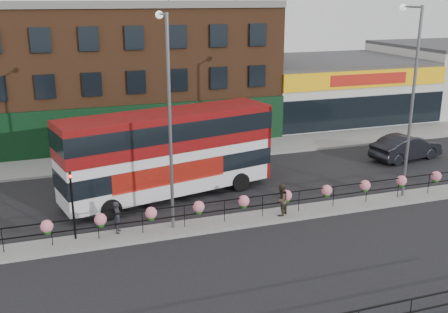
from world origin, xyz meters
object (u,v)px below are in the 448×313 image
object	(u,v)px
car	(406,147)
pedestrian_a	(118,217)
lamp_column_west	(168,105)
pedestrian_b	(281,200)
double_decker_bus	(169,145)
lamp_column_east	(411,86)

from	to	relation	value
car	pedestrian_a	world-z (taller)	car
car	pedestrian_a	bearing A→B (deg)	95.90
car	lamp_column_west	distance (m)	19.29
car	lamp_column_west	world-z (taller)	lamp_column_west
pedestrian_b	lamp_column_west	distance (m)	7.45
double_decker_bus	lamp_column_west	world-z (taller)	lamp_column_west
lamp_column_east	lamp_column_west	bearing A→B (deg)	-179.89
double_decker_bus	lamp_column_west	size ratio (longest dim) A/B	1.23
car	pedestrian_a	distance (m)	21.00
car	lamp_column_east	xyz separation A→B (m)	(-4.70, -5.71, 5.30)
lamp_column_west	double_decker_bus	bearing A→B (deg)	77.86
double_decker_bus	lamp_column_west	bearing A→B (deg)	-102.14
double_decker_bus	lamp_column_west	distance (m)	5.24
pedestrian_b	lamp_column_east	distance (m)	9.16
pedestrian_a	car	bearing A→B (deg)	-55.72
pedestrian_a	lamp_column_east	distance (m)	16.38
double_decker_bus	pedestrian_a	xyz separation A→B (m)	(-3.43, -4.11, -2.03)
pedestrian_b	double_decker_bus	bearing A→B (deg)	-83.43
lamp_column_east	pedestrian_b	bearing A→B (deg)	-175.54
car	lamp_column_east	size ratio (longest dim) A/B	0.53
car	lamp_column_west	bearing A→B (deg)	98.15
car	pedestrian_b	bearing A→B (deg)	107.44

